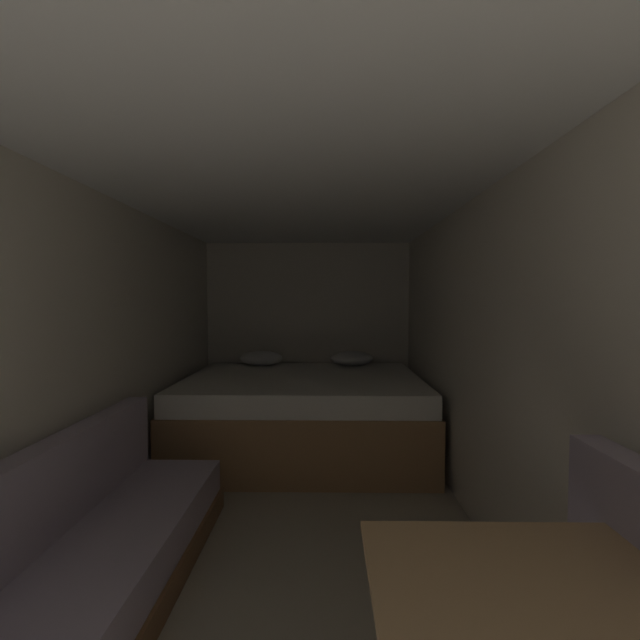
# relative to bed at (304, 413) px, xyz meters

# --- Properties ---
(ground_plane) EXTENTS (6.99, 6.99, 0.00)m
(ground_plane) POSITION_rel_bed_xyz_m (0.00, -1.59, -0.36)
(ground_plane) COLOR #A39984
(wall_back) EXTENTS (2.39, 0.05, 2.07)m
(wall_back) POSITION_rel_bed_xyz_m (0.00, 0.93, 0.67)
(wall_back) COLOR beige
(wall_back) RESTS_ON ground
(wall_left) EXTENTS (0.05, 4.99, 2.07)m
(wall_left) POSITION_rel_bed_xyz_m (-1.17, -1.59, 0.67)
(wall_left) COLOR beige
(wall_left) RESTS_ON ground
(wall_right) EXTENTS (0.05, 4.99, 2.07)m
(wall_right) POSITION_rel_bed_xyz_m (1.17, -1.59, 0.67)
(wall_right) COLOR beige
(wall_right) RESTS_ON ground
(ceiling_slab) EXTENTS (2.39, 4.99, 0.05)m
(ceiling_slab) POSITION_rel_bed_xyz_m (0.00, -1.59, 1.73)
(ceiling_slab) COLOR white
(ceiling_slab) RESTS_ON wall_left
(bed) EXTENTS (2.17, 1.72, 0.87)m
(bed) POSITION_rel_bed_xyz_m (0.00, 0.00, 0.00)
(bed) COLOR #9E7247
(bed) RESTS_ON ground
(sofa_left) EXTENTS (0.63, 2.66, 0.77)m
(sofa_left) POSITION_rel_bed_xyz_m (-0.86, -2.42, -0.12)
(sofa_left) COLOR brown
(sofa_left) RESTS_ON ground
(dinette_table) EXTENTS (0.73, 0.60, 0.77)m
(dinette_table) POSITION_rel_bed_xyz_m (0.68, -3.06, 0.30)
(dinette_table) COLOR tan
(dinette_table) RESTS_ON ground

